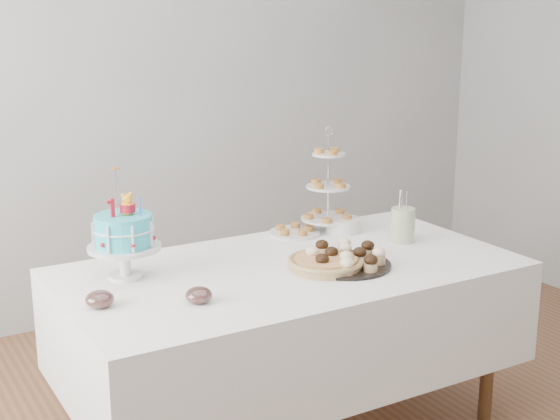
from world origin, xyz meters
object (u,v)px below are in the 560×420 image
pie (326,263)px  plate_stack (343,225)px  cupcake_tray (346,256)px  birthday_cake (125,249)px  jam_bowl_a (100,299)px  pastry_plate (295,231)px  jam_bowl_b (199,295)px  table (290,316)px  utensil_pitcher (403,224)px  tiered_stand (328,187)px

pie → plate_stack: 0.58m
pie → cupcake_tray: bearing=-5.1°
birthday_cake → cupcake_tray: (0.85, -0.32, -0.08)m
jam_bowl_a → cupcake_tray: bearing=-3.6°
pastry_plate → jam_bowl_b: bearing=-142.4°
pie → jam_bowl_b: jam_bowl_b is taller
pie → jam_bowl_a: bearing=176.6°
pastry_plate → jam_bowl_a: 1.20m
pie → jam_bowl_b: size_ratio=3.19×
pastry_plate → table: bearing=-123.6°
pastry_plate → jam_bowl_b: (-0.78, -0.60, 0.01)m
plate_stack → jam_bowl_b: bearing=-152.9°
cupcake_tray → jam_bowl_b: size_ratio=3.85×
pie → utensil_pitcher: size_ratio=1.30×
pastry_plate → jam_bowl_a: size_ratio=2.36×
table → jam_bowl_b: (-0.51, -0.20, 0.26)m
birthday_cake → cupcake_tray: bearing=-18.5°
pie → tiered_stand: 0.64m
pie → tiered_stand: (0.34, 0.50, 0.18)m
birthday_cake → pastry_plate: 0.94m
tiered_stand → birthday_cake: bearing=-170.3°
birthday_cake → plate_stack: birthday_cake is taller
cupcake_tray → jam_bowl_a: bearing=176.4°
table → jam_bowl_b: jam_bowl_b is taller
birthday_cake → tiered_stand: size_ratio=0.88×
table → cupcake_tray: (0.20, -0.12, 0.27)m
jam_bowl_a → utensil_pitcher: bearing=3.7°
pastry_plate → jam_bowl_a: bearing=-157.6°
table → utensil_pitcher: (0.64, 0.04, 0.31)m
cupcake_tray → plate_stack: size_ratio=2.26×
pastry_plate → jam_bowl_a: (-1.11, -0.46, 0.01)m
plate_stack → pastry_plate: 0.24m
pastry_plate → jam_bowl_b: size_ratio=2.47×
birthday_cake → pie: (0.76, -0.31, -0.09)m
tiered_stand → jam_bowl_a: tiered_stand is taller
table → jam_bowl_a: bearing=-176.1°
jam_bowl_a → table: bearing=3.9°
birthday_cake → jam_bowl_b: (0.14, -0.40, -0.09)m
table → tiered_stand: tiered_stand is taller
tiered_stand → plate_stack: (0.04, -0.07, -0.18)m
table → utensil_pitcher: size_ratio=7.81×
cupcake_tray → plate_stack: (0.29, 0.44, -0.01)m
pastry_plate → plate_stack: bearing=-19.9°
plate_stack → cupcake_tray: bearing=-123.6°
tiered_stand → cupcake_tray: bearing=-116.1°
jam_bowl_a → jam_bowl_b: bearing=-22.9°
birthday_cake → jam_bowl_a: birthday_cake is taller
birthday_cake → jam_bowl_a: 0.33m
tiered_stand → pastry_plate: tiered_stand is taller
tiered_stand → pastry_plate: bearing=176.7°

